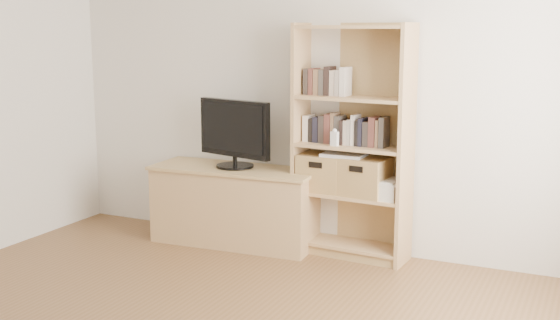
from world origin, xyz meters
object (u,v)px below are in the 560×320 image
Objects in this scene: basket_right at (364,177)px; laptop at (344,155)px; television at (235,133)px; baby_monitor at (335,139)px; tv_stand at (235,207)px; basket_left at (323,172)px; bookshelf at (352,142)px.

basket_right is 1.08× the size of laptop.
basket_right is at bearing 18.14° from television.
television is at bearing -171.18° from baby_monitor.
basket_left reaches higher than tv_stand.
laptop is (0.05, 0.09, -0.13)m from baby_monitor.
basket_left is (0.73, 0.10, -0.28)m from television.
basket_right is at bearing -1.80° from basket_left.
basket_right is (0.35, -0.02, 0.00)m from basket_left.
tv_stand is 3.84× the size of basket_left.
bookshelf is (0.96, 0.09, 0.59)m from tv_stand.
laptop reaches higher than basket_left.
baby_monitor is at bearing -3.24° from tv_stand.
tv_stand is at bearing -169.76° from basket_left.
baby_monitor is 0.37m from basket_right.
television reaches higher than tv_stand.
baby_monitor reaches higher than tv_stand.
laptop is at bearing -170.94° from bookshelf.
basket_right is (1.07, 0.08, -0.27)m from television.
basket_right is at bearing 29.23° from baby_monitor.
basket_left is at bearing 150.73° from baby_monitor.
bookshelf is at bearing 4.82° from laptop.
bookshelf reaches higher than television.
basket_left is at bearing 22.00° from television.
television reaches higher than basket_left.
tv_stand is 0.61m from television.
basket_right is at bearing -2.60° from bookshelf.
basket_left is 1.08× the size of laptop.
laptop is at bearing -175.50° from basket_right.
baby_monitor is 0.31× the size of basket_right.
laptop is at bearing 19.37° from television.
bookshelf is 16.62× the size of baby_monitor.
basket_left is at bearing 4.87° from tv_stand.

